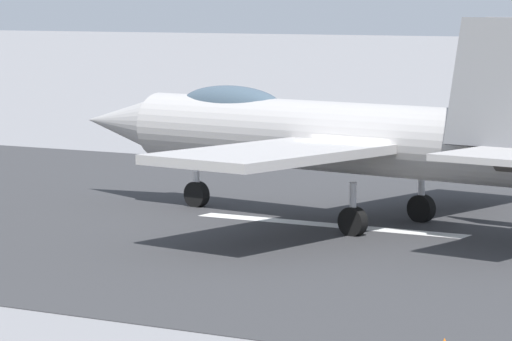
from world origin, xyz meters
name	(u,v)px	position (x,y,z in m)	size (l,w,h in m)	color
ground_plane	(359,228)	(0.00, 0.00, 0.00)	(400.00, 400.00, 0.00)	gray
runway_strip	(360,228)	(-0.02, 0.00, 0.01)	(240.00, 26.00, 0.02)	#333436
fighter_jet	(332,134)	(1.13, -0.56, 2.43)	(17.78, 14.39, 5.63)	#A5A1A0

